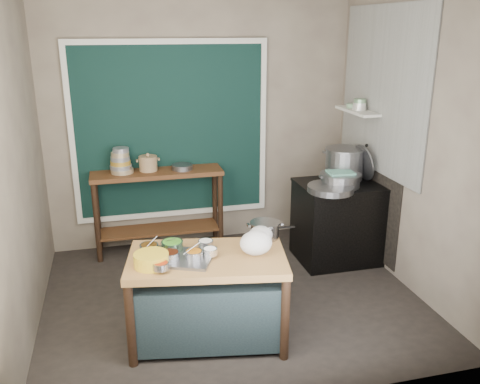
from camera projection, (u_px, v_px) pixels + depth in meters
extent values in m
cube|color=black|center=(232.00, 298.00, 4.90)|extent=(3.50, 3.00, 0.02)
cube|color=gray|center=(201.00, 125.00, 5.85)|extent=(3.50, 0.02, 2.80)
cube|color=gray|center=(16.00, 169.00, 4.05)|extent=(0.02, 3.00, 2.80)
cube|color=gray|center=(409.00, 145.00, 4.87)|extent=(0.02, 3.00, 2.80)
cube|color=black|center=(171.00, 131.00, 5.74)|extent=(2.10, 0.02, 1.90)
cube|color=#B2B2AA|center=(382.00, 91.00, 5.23)|extent=(0.02, 1.70, 1.70)
cube|color=black|center=(369.00, 194.00, 5.68)|extent=(0.01, 1.30, 1.30)
cube|color=beige|center=(358.00, 111.00, 5.56)|extent=(0.22, 0.70, 0.03)
cube|color=olive|center=(208.00, 298.00, 4.14)|extent=(1.36, 0.93, 0.75)
cube|color=#4E2A16|center=(159.00, 211.00, 5.80)|extent=(1.45, 0.40, 0.95)
cube|color=black|center=(339.00, 223.00, 5.58)|extent=(0.90, 0.68, 0.85)
cube|color=black|center=(342.00, 185.00, 5.45)|extent=(0.92, 0.69, 0.03)
cube|color=gray|center=(178.00, 258.00, 3.97)|extent=(0.62, 0.55, 0.02)
cylinder|color=gray|center=(172.00, 245.00, 4.08)|extent=(0.18, 0.18, 0.07)
cylinder|color=gray|center=(149.00, 248.00, 4.04)|extent=(0.15, 0.15, 0.06)
cylinder|color=gray|center=(170.00, 256.00, 3.91)|extent=(0.15, 0.15, 0.06)
cylinder|color=gray|center=(206.00, 244.00, 4.13)|extent=(0.12, 0.12, 0.06)
cylinder|color=gray|center=(194.00, 254.00, 3.93)|extent=(0.14, 0.14, 0.06)
cylinder|color=silver|center=(210.00, 251.00, 3.99)|extent=(0.12, 0.12, 0.05)
cylinder|color=gray|center=(151.00, 257.00, 3.89)|extent=(0.16, 0.16, 0.06)
cylinder|color=gray|center=(161.00, 266.00, 3.75)|extent=(0.12, 0.12, 0.05)
cylinder|color=#B38921|center=(151.00, 260.00, 3.85)|extent=(0.29, 0.29, 0.10)
ellipsoid|color=white|center=(256.00, 243.00, 4.03)|extent=(0.31, 0.28, 0.19)
ellipsoid|color=white|center=(261.00, 235.00, 4.24)|extent=(0.21, 0.18, 0.15)
cylinder|color=tan|center=(122.00, 171.00, 5.58)|extent=(0.25, 0.25, 0.05)
cylinder|color=gray|center=(121.00, 167.00, 5.56)|extent=(0.24, 0.24, 0.05)
cylinder|color=gold|center=(121.00, 162.00, 5.55)|extent=(0.22, 0.22, 0.05)
cylinder|color=gray|center=(121.00, 158.00, 5.53)|extent=(0.21, 0.21, 0.05)
cylinder|color=tan|center=(120.00, 154.00, 5.52)|extent=(0.20, 0.20, 0.05)
cylinder|color=gray|center=(120.00, 150.00, 5.51)|extent=(0.17, 0.17, 0.05)
cylinder|color=gray|center=(125.00, 170.00, 5.55)|extent=(0.14, 0.14, 0.08)
cylinder|color=gray|center=(182.00, 167.00, 5.70)|extent=(0.29, 0.29, 0.06)
cylinder|color=gray|center=(364.00, 162.00, 5.51)|extent=(0.12, 0.41, 0.40)
cube|color=#60AB95|center=(341.00, 172.00, 5.29)|extent=(0.28, 0.22, 0.02)
cylinder|color=gray|center=(331.00, 189.00, 5.16)|extent=(0.60, 0.60, 0.06)
cylinder|color=silver|center=(360.00, 108.00, 5.51)|extent=(0.15, 0.15, 0.04)
cylinder|color=silver|center=(360.00, 105.00, 5.50)|extent=(0.14, 0.14, 0.04)
cylinder|color=gray|center=(360.00, 101.00, 5.49)|extent=(0.13, 0.13, 0.04)
cylinder|color=gray|center=(352.00, 106.00, 5.68)|extent=(0.13, 0.13, 0.04)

